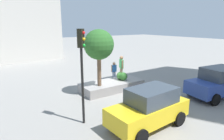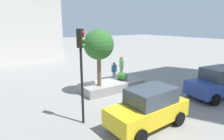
{
  "view_description": "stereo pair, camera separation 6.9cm",
  "coord_description": "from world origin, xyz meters",
  "px_view_note": "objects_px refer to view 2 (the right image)",
  "views": [
    {
      "loc": [
        7.56,
        11.51,
        4.79
      ],
      "look_at": [
        -0.14,
        0.14,
        1.53
      ],
      "focal_mm": 30.73,
      "sensor_mm": 36.0,
      "label": 1
    },
    {
      "loc": [
        7.51,
        11.55,
        4.79
      ],
      "look_at": [
        -0.14,
        0.14,
        1.53
      ],
      "focal_mm": 30.73,
      "sensor_mm": 36.0,
      "label": 2
    }
  ],
  "objects_px": {
    "plaza_tree": "(99,45)",
    "passerby_with_bag": "(114,70)",
    "skateboard": "(121,79)",
    "sedan_parked": "(218,82)",
    "planter_ledge": "(112,86)",
    "traffic_light_corner": "(81,61)",
    "skateboarder": "(121,66)",
    "taxi_cab": "(149,107)"
  },
  "relations": [
    {
      "from": "sedan_parked",
      "to": "passerby_with_bag",
      "type": "distance_m",
      "value": 8.02
    },
    {
      "from": "plaza_tree",
      "to": "passerby_with_bag",
      "type": "xyz_separation_m",
      "value": [
        -2.83,
        -2.3,
        -2.53
      ]
    },
    {
      "from": "sedan_parked",
      "to": "taxi_cab",
      "type": "height_order",
      "value": "sedan_parked"
    },
    {
      "from": "skateboarder",
      "to": "traffic_light_corner",
      "type": "height_order",
      "value": "traffic_light_corner"
    },
    {
      "from": "plaza_tree",
      "to": "skateboard",
      "type": "xyz_separation_m",
      "value": [
        -2.19,
        -0.39,
        -2.77
      ]
    },
    {
      "from": "taxi_cab",
      "to": "traffic_light_corner",
      "type": "relative_size",
      "value": 0.9
    },
    {
      "from": "skateboarder",
      "to": "plaza_tree",
      "type": "bearing_deg",
      "value": 10.13
    },
    {
      "from": "plaza_tree",
      "to": "passerby_with_bag",
      "type": "relative_size",
      "value": 2.41
    },
    {
      "from": "plaza_tree",
      "to": "sedan_parked",
      "type": "relative_size",
      "value": 0.86
    },
    {
      "from": "skateboarder",
      "to": "traffic_light_corner",
      "type": "bearing_deg",
      "value": 35.35
    },
    {
      "from": "planter_ledge",
      "to": "plaza_tree",
      "type": "bearing_deg",
      "value": 12.4
    },
    {
      "from": "taxi_cab",
      "to": "traffic_light_corner",
      "type": "bearing_deg",
      "value": -39.34
    },
    {
      "from": "plaza_tree",
      "to": "taxi_cab",
      "type": "xyz_separation_m",
      "value": [
        0.27,
        5.11,
        -2.49
      ]
    },
    {
      "from": "sedan_parked",
      "to": "planter_ledge",
      "type": "bearing_deg",
      "value": -45.31
    },
    {
      "from": "skateboarder",
      "to": "traffic_light_corner",
      "type": "xyz_separation_m",
      "value": [
        4.91,
        3.49,
        1.42
      ]
    },
    {
      "from": "taxi_cab",
      "to": "skateboarder",
      "type": "bearing_deg",
      "value": -114.07
    },
    {
      "from": "planter_ledge",
      "to": "passerby_with_bag",
      "type": "bearing_deg",
      "value": -127.97
    },
    {
      "from": "taxi_cab",
      "to": "skateboard",
      "type": "bearing_deg",
      "value": -114.07
    },
    {
      "from": "passerby_with_bag",
      "to": "skateboard",
      "type": "bearing_deg",
      "value": 71.53
    },
    {
      "from": "skateboard",
      "to": "skateboarder",
      "type": "xyz_separation_m",
      "value": [
        -0.0,
        0.0,
        1.04
      ]
    },
    {
      "from": "planter_ledge",
      "to": "sedan_parked",
      "type": "distance_m",
      "value": 7.31
    },
    {
      "from": "plaza_tree",
      "to": "planter_ledge",
      "type": "bearing_deg",
      "value": -167.6
    },
    {
      "from": "sedan_parked",
      "to": "passerby_with_bag",
      "type": "bearing_deg",
      "value": -63.85
    },
    {
      "from": "plaza_tree",
      "to": "skateboard",
      "type": "height_order",
      "value": "plaza_tree"
    },
    {
      "from": "plaza_tree",
      "to": "taxi_cab",
      "type": "relative_size",
      "value": 0.93
    },
    {
      "from": "skateboarder",
      "to": "passerby_with_bag",
      "type": "relative_size",
      "value": 1.1
    },
    {
      "from": "traffic_light_corner",
      "to": "sedan_parked",
      "type": "bearing_deg",
      "value": 168.78
    },
    {
      "from": "planter_ledge",
      "to": "sedan_parked",
      "type": "xyz_separation_m",
      "value": [
        -5.12,
        5.17,
        0.71
      ]
    },
    {
      "from": "traffic_light_corner",
      "to": "planter_ledge",
      "type": "bearing_deg",
      "value": -139.69
    },
    {
      "from": "planter_ledge",
      "to": "plaza_tree",
      "type": "relative_size",
      "value": 1.22
    },
    {
      "from": "traffic_light_corner",
      "to": "skateboarder",
      "type": "bearing_deg",
      "value": -144.65
    },
    {
      "from": "sedan_parked",
      "to": "skateboard",
      "type": "bearing_deg",
      "value": -51.73
    },
    {
      "from": "passerby_with_bag",
      "to": "planter_ledge",
      "type": "bearing_deg",
      "value": 52.03
    },
    {
      "from": "passerby_with_bag",
      "to": "plaza_tree",
      "type": "bearing_deg",
      "value": 39.12
    },
    {
      "from": "skateboard",
      "to": "skateboarder",
      "type": "distance_m",
      "value": 1.04
    },
    {
      "from": "traffic_light_corner",
      "to": "passerby_with_bag",
      "type": "xyz_separation_m",
      "value": [
        -5.55,
        -5.4,
        -2.21
      ]
    },
    {
      "from": "planter_ledge",
      "to": "taxi_cab",
      "type": "height_order",
      "value": "taxi_cab"
    },
    {
      "from": "skateboarder",
      "to": "sedan_parked",
      "type": "relative_size",
      "value": 0.39
    },
    {
      "from": "skateboard",
      "to": "skateboarder",
      "type": "height_order",
      "value": "skateboarder"
    },
    {
      "from": "skateboard",
      "to": "plaza_tree",
      "type": "bearing_deg",
      "value": 10.13
    },
    {
      "from": "skateboard",
      "to": "sedan_parked",
      "type": "height_order",
      "value": "sedan_parked"
    },
    {
      "from": "skateboard",
      "to": "skateboarder",
      "type": "bearing_deg",
      "value": 176.42
    }
  ]
}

